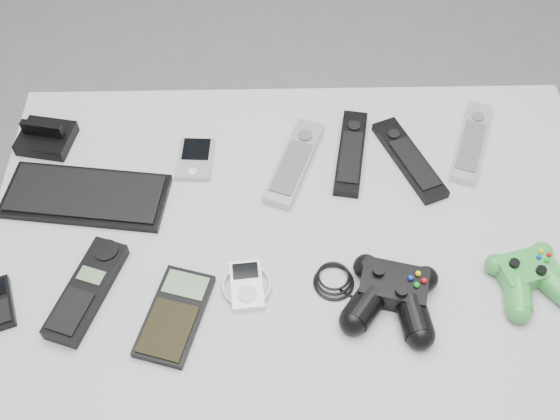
{
  "coord_description": "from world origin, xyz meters",
  "views": [
    {
      "loc": [
        0.02,
        -0.69,
        1.64
      ],
      "look_at": [
        0.03,
        -0.03,
        0.74
      ],
      "focal_mm": 42.0,
      "sensor_mm": 36.0,
      "label": 1
    }
  ],
  "objects_px": {
    "desk": "(299,248)",
    "remote_black_b": "(409,159)",
    "pda_keyboard": "(86,195)",
    "mp3_player": "(247,285)",
    "cordless_handset": "(87,290)",
    "controller_green": "(530,276)",
    "remote_silver_b": "(472,141)",
    "remote_black_a": "(351,152)",
    "calculator": "(175,315)",
    "controller_black": "(392,294)",
    "pda": "(195,159)",
    "remote_silver_a": "(295,162)"
  },
  "relations": [
    {
      "from": "desk",
      "to": "remote_black_b",
      "type": "height_order",
      "value": "remote_black_b"
    },
    {
      "from": "pda_keyboard",
      "to": "mp3_player",
      "type": "relative_size",
      "value": 3.3
    },
    {
      "from": "cordless_handset",
      "to": "controller_green",
      "type": "bearing_deg",
      "value": 19.96
    },
    {
      "from": "pda_keyboard",
      "to": "remote_silver_b",
      "type": "relative_size",
      "value": 1.41
    },
    {
      "from": "remote_black_a",
      "to": "calculator",
      "type": "xyz_separation_m",
      "value": [
        -0.3,
        -0.33,
        -0.0
      ]
    },
    {
      "from": "controller_black",
      "to": "controller_green",
      "type": "height_order",
      "value": "controller_black"
    },
    {
      "from": "desk",
      "to": "controller_black",
      "type": "bearing_deg",
      "value": -46.11
    },
    {
      "from": "cordless_handset",
      "to": "pda",
      "type": "bearing_deg",
      "value": 79.89
    },
    {
      "from": "remote_silver_a",
      "to": "cordless_handset",
      "type": "height_order",
      "value": "cordless_handset"
    },
    {
      "from": "controller_green",
      "to": "calculator",
      "type": "bearing_deg",
      "value": 170.54
    },
    {
      "from": "mp3_player",
      "to": "controller_green",
      "type": "bearing_deg",
      "value": -5.3
    },
    {
      "from": "calculator",
      "to": "desk",
      "type": "bearing_deg",
      "value": 55.48
    },
    {
      "from": "calculator",
      "to": "remote_black_a",
      "type": "bearing_deg",
      "value": 63.5
    },
    {
      "from": "remote_silver_b",
      "to": "controller_green",
      "type": "relative_size",
      "value": 1.48
    },
    {
      "from": "cordless_handset",
      "to": "pda_keyboard",
      "type": "bearing_deg",
      "value": 118.82
    },
    {
      "from": "remote_silver_b",
      "to": "desk",
      "type": "bearing_deg",
      "value": -130.32
    },
    {
      "from": "remote_silver_b",
      "to": "calculator",
      "type": "height_order",
      "value": "remote_silver_b"
    },
    {
      "from": "desk",
      "to": "remote_black_b",
      "type": "xyz_separation_m",
      "value": [
        0.21,
        0.14,
        0.07
      ]
    },
    {
      "from": "remote_black_b",
      "to": "mp3_player",
      "type": "xyz_separation_m",
      "value": [
        -0.3,
        -0.26,
        -0.0
      ]
    },
    {
      "from": "desk",
      "to": "controller_green",
      "type": "relative_size",
      "value": 7.87
    },
    {
      "from": "remote_silver_a",
      "to": "remote_black_b",
      "type": "relative_size",
      "value": 1.01
    },
    {
      "from": "remote_silver_a",
      "to": "mp3_player",
      "type": "relative_size",
      "value": 2.36
    },
    {
      "from": "pda",
      "to": "calculator",
      "type": "height_order",
      "value": "same"
    },
    {
      "from": "pda_keyboard",
      "to": "remote_silver_a",
      "type": "xyz_separation_m",
      "value": [
        0.37,
        0.07,
        0.0
      ]
    },
    {
      "from": "remote_black_a",
      "to": "mp3_player",
      "type": "distance_m",
      "value": 0.34
    },
    {
      "from": "pda",
      "to": "cordless_handset",
      "type": "height_order",
      "value": "cordless_handset"
    },
    {
      "from": "remote_silver_b",
      "to": "controller_green",
      "type": "distance_m",
      "value": 0.3
    },
    {
      "from": "pda_keyboard",
      "to": "controller_green",
      "type": "height_order",
      "value": "controller_green"
    },
    {
      "from": "remote_silver_a",
      "to": "remote_black_a",
      "type": "bearing_deg",
      "value": 32.91
    },
    {
      "from": "pda",
      "to": "desk",
      "type": "bearing_deg",
      "value": -36.2
    },
    {
      "from": "cordless_handset",
      "to": "remote_silver_b",
      "type": "bearing_deg",
      "value": 43.81
    },
    {
      "from": "remote_black_b",
      "to": "mp3_player",
      "type": "height_order",
      "value": "remote_black_b"
    },
    {
      "from": "remote_silver_a",
      "to": "controller_black",
      "type": "xyz_separation_m",
      "value": [
        0.14,
        -0.28,
        0.01
      ]
    },
    {
      "from": "desk",
      "to": "remote_black_b",
      "type": "relative_size",
      "value": 5.34
    },
    {
      "from": "remote_silver_a",
      "to": "remote_black_b",
      "type": "height_order",
      "value": "remote_silver_a"
    },
    {
      "from": "desk",
      "to": "remote_black_b",
      "type": "bearing_deg",
      "value": 34.92
    },
    {
      "from": "mp3_player",
      "to": "remote_silver_b",
      "type": "bearing_deg",
      "value": 30.15
    },
    {
      "from": "remote_black_a",
      "to": "mp3_player",
      "type": "height_order",
      "value": "remote_black_a"
    },
    {
      "from": "mp3_player",
      "to": "controller_black",
      "type": "bearing_deg",
      "value": -12.62
    },
    {
      "from": "cordless_handset",
      "to": "controller_black",
      "type": "height_order",
      "value": "controller_black"
    },
    {
      "from": "desk",
      "to": "cordless_handset",
      "type": "bearing_deg",
      "value": -160.53
    },
    {
      "from": "calculator",
      "to": "mp3_player",
      "type": "xyz_separation_m",
      "value": [
        0.11,
        0.05,
        -0.0
      ]
    },
    {
      "from": "mp3_player",
      "to": "controller_green",
      "type": "xyz_separation_m",
      "value": [
        0.45,
        -0.0,
        0.01
      ]
    },
    {
      "from": "remote_black_a",
      "to": "controller_black",
      "type": "height_order",
      "value": "controller_black"
    },
    {
      "from": "remote_black_a",
      "to": "pda_keyboard",
      "type": "bearing_deg",
      "value": -159.06
    },
    {
      "from": "pda",
      "to": "remote_black_a",
      "type": "distance_m",
      "value": 0.29
    },
    {
      "from": "remote_silver_a",
      "to": "desk",
      "type": "bearing_deg",
      "value": -67.45
    },
    {
      "from": "remote_black_a",
      "to": "desk",
      "type": "bearing_deg",
      "value": -111.56
    },
    {
      "from": "remote_silver_a",
      "to": "remote_silver_b",
      "type": "height_order",
      "value": "remote_silver_a"
    },
    {
      "from": "remote_black_b",
      "to": "remote_black_a",
      "type": "bearing_deg",
      "value": 147.79
    }
  ]
}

